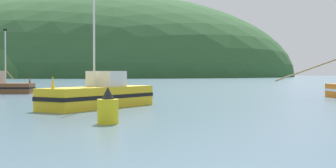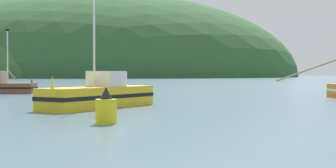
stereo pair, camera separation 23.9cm
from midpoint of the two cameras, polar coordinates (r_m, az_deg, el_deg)
hill_far_center at (r=238.65m, az=-8.91°, el=0.87°), size 192.33×153.87×79.71m
hill_far_right at (r=246.45m, az=-12.51°, el=0.87°), size 201.10×160.88×69.94m
fishing_boat_brown at (r=50.07m, az=-19.35°, el=-0.27°), size 6.48×8.94×6.34m
fishing_boat_yellow at (r=28.62m, az=-8.34°, el=-1.32°), size 5.57×8.31×6.91m
channel_buoy at (r=19.74m, az=-7.46°, el=-2.90°), size 0.86×0.86×1.50m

